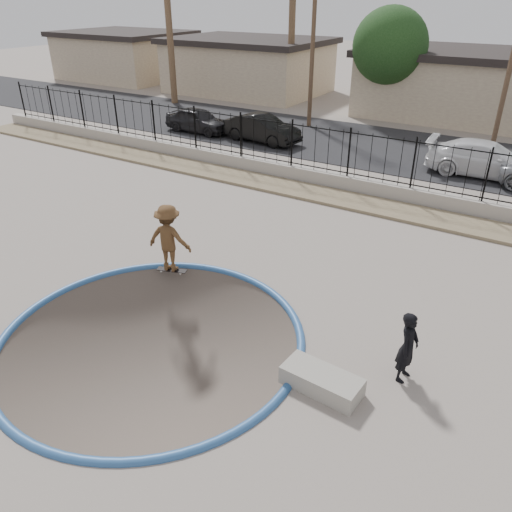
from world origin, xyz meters
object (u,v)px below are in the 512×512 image
object	(u,v)px
skater	(169,241)
skateboard	(172,270)
car_a	(198,120)
videographer	(408,347)
concrete_ledge	(322,381)
car_b	(262,129)
car_c	(486,159)

from	to	relation	value
skater	skateboard	xyz separation A→B (m)	(-0.00, 0.00, -0.90)
car_a	videographer	bearing A→B (deg)	-129.43
skateboard	concrete_ledge	size ratio (longest dim) A/B	0.55
videographer	skater	bearing A→B (deg)	87.57
videographer	car_b	xyz separation A→B (m)	(-11.78, 13.79, -0.06)
skater	car_b	xyz separation A→B (m)	(-4.88, 12.95, -0.24)
car_b	videographer	bearing A→B (deg)	-133.64
car_b	car_c	distance (m)	10.83
skateboard	skater	bearing A→B (deg)	-18.65
car_c	car_a	bearing A→B (deg)	88.27
concrete_ledge	car_a	xyz separation A→B (m)	(-14.57, 14.85, 0.49)
videographer	car_c	world-z (taller)	videographer
concrete_ledge	car_c	xyz separation A→B (m)	(0.32, 15.43, 0.55)
car_c	videographer	bearing A→B (deg)	179.90
concrete_ledge	car_c	distance (m)	15.45
videographer	car_c	distance (m)	14.27
concrete_ledge	car_b	size ratio (longest dim) A/B	0.38
videographer	car_b	distance (m)	18.14
car_a	concrete_ledge	bearing A→B (deg)	-134.24
videographer	skateboard	bearing A→B (deg)	87.57
videographer	car_c	bearing A→B (deg)	8.35
car_a	skater	bearing A→B (deg)	-143.77
car_a	car_c	xyz separation A→B (m)	(14.89, 0.58, 0.05)
skater	videographer	xyz separation A→B (m)	(6.91, -0.84, -0.18)
concrete_ledge	car_c	world-z (taller)	car_c
car_a	car_b	bearing A→B (deg)	-86.90
concrete_ledge	skateboard	bearing A→B (deg)	160.12
skateboard	car_c	xyz separation A→B (m)	(5.94, 13.40, 0.69)
skateboard	car_b	world-z (taller)	car_b
concrete_ledge	car_a	bearing A→B (deg)	134.45
skateboard	car_b	xyz separation A→B (m)	(-4.88, 12.95, 0.66)
skater	car_a	bearing A→B (deg)	-68.43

